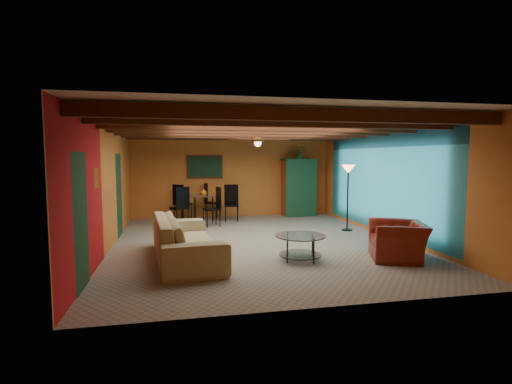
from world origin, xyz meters
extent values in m
cube|color=gray|center=(0.00, 0.00, 0.00)|extent=(6.50, 8.00, 0.01)
cube|color=silver|center=(0.00, 0.00, 2.70)|extent=(6.50, 8.00, 0.01)
cube|color=#CA6F2E|center=(0.00, 4.00, 1.35)|extent=(6.50, 0.02, 2.70)
cube|color=#A31217|center=(-3.25, 0.00, 1.35)|extent=(0.02, 8.00, 2.70)
cube|color=teal|center=(3.25, 0.00, 1.35)|extent=(0.02, 8.00, 2.70)
imported|color=#968A60|center=(-1.66, -1.22, 0.41)|extent=(1.37, 2.91, 0.82)
imported|color=maroon|center=(2.34, -2.00, 0.36)|extent=(1.30, 1.38, 0.72)
cube|color=brown|center=(2.20, 3.70, 0.92)|extent=(1.10, 0.62, 1.85)
cube|color=black|center=(-0.90, 3.96, 1.65)|extent=(1.05, 0.03, 0.65)
imported|color=#26661E|center=(2.20, 3.70, 2.08)|extent=(0.52, 0.49, 0.46)
imported|color=orange|center=(-1.01, 3.12, 1.23)|extent=(0.19, 0.19, 0.20)
camera|label=1|loc=(-1.85, -8.65, 1.98)|focal=27.19mm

